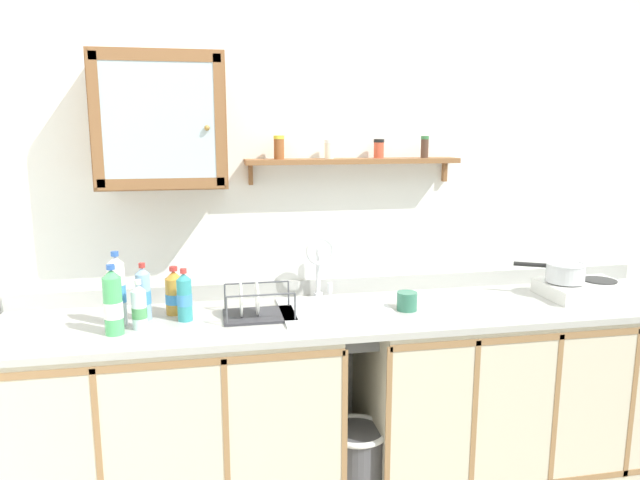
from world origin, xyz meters
The scene contains 19 objects.
back_wall centered at (0.00, 0.65, 1.29)m, with size 3.91×0.07×2.57m.
lower_cabinet_run centered at (-0.89, 0.32, 0.45)m, with size 1.51×0.64×0.89m.
lower_cabinet_run_right centered at (0.84, 0.32, 0.45)m, with size 1.61×0.64×0.89m.
countertop centered at (0.00, 0.31, 0.90)m, with size 3.27×0.66×0.03m, color #B2B2AD.
backsplash centered at (0.00, 0.62, 0.96)m, with size 3.27×0.02×0.08m, color #B2B2AD.
sink centered at (-0.12, 0.35, 0.89)m, with size 0.51×0.48×0.46m.
hot_plate_stove centered at (1.17, 0.33, 0.96)m, with size 0.41×0.31×0.08m.
saucepan centered at (1.07, 0.35, 1.05)m, with size 0.32×0.22×0.10m.
bottle_detergent_teal_0 centered at (-0.80, 0.33, 1.02)m, with size 0.07×0.07×0.24m.
bottle_water_clear_1 centered at (-0.98, 0.25, 1.01)m, with size 0.06×0.06×0.21m.
bottle_water_blue_2 centered at (-0.98, 0.37, 1.04)m, with size 0.07×0.07×0.26m.
bottle_juice_amber_3 centered at (-0.85, 0.43, 1.01)m, with size 0.08×0.08×0.22m.
bottle_opaque_white_4 centered at (-1.08, 0.32, 1.07)m, with size 0.07×0.07×0.32m.
bottle_soda_green_5 centered at (-1.08, 0.20, 1.05)m, with size 0.08×0.08×0.29m.
dish_rack centered at (-0.49, 0.31, 0.95)m, with size 0.32×0.23×0.17m.
mug centered at (0.21, 0.29, 0.96)m, with size 0.09×0.13×0.09m.
wall_cabinet centered at (-0.87, 0.50, 1.79)m, with size 0.57×0.28×0.59m.
spice_shelf centered at (0.01, 0.56, 1.61)m, with size 1.05×0.14×0.23m.
trash_bin centered at (-0.05, 0.16, 0.21)m, with size 0.30×0.30×0.41m.
Camera 1 is at (-0.68, -2.22, 1.75)m, focal length 32.81 mm.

